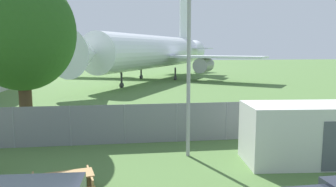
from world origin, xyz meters
The scene contains 6 objects.
perimeter_fence centered at (0.00, 10.81, 0.97)m, with size 56.07×0.07×1.93m.
airplane centered at (4.51, 42.35, 4.03)m, with size 28.68×36.47×13.21m.
portable_cabin centered at (7.06, 7.19, 1.20)m, with size 4.71×2.64×2.40m.
picnic_bench_open_grass centered at (-1.93, 5.13, 0.48)m, with size 2.15×1.78×0.76m.
tree_near_hangar centered at (-5.08, 12.87, 5.38)m, with size 5.41×5.41×8.39m.
light_mast centered at (2.69, 8.62, 4.79)m, with size 0.44×0.44×7.86m.
Camera 1 is at (0.00, -4.77, 4.61)m, focal length 35.00 mm.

